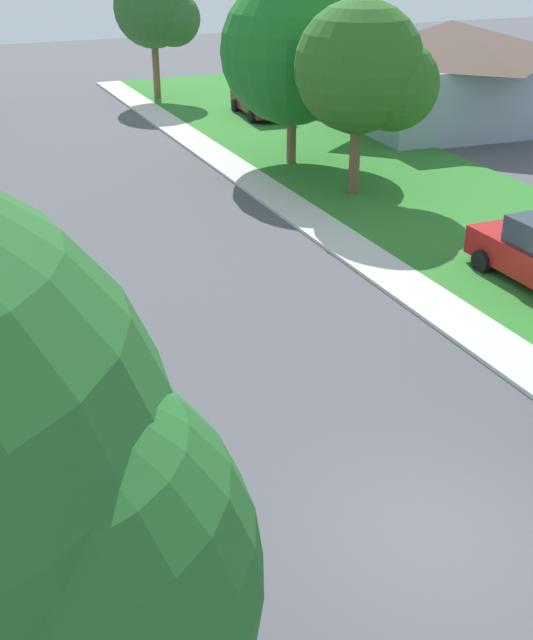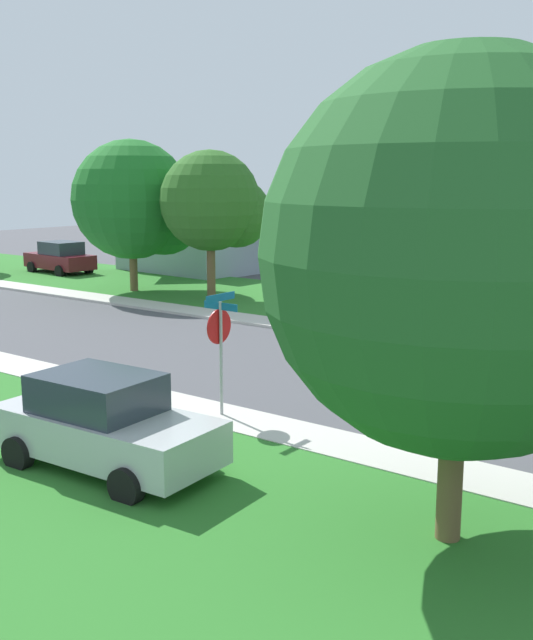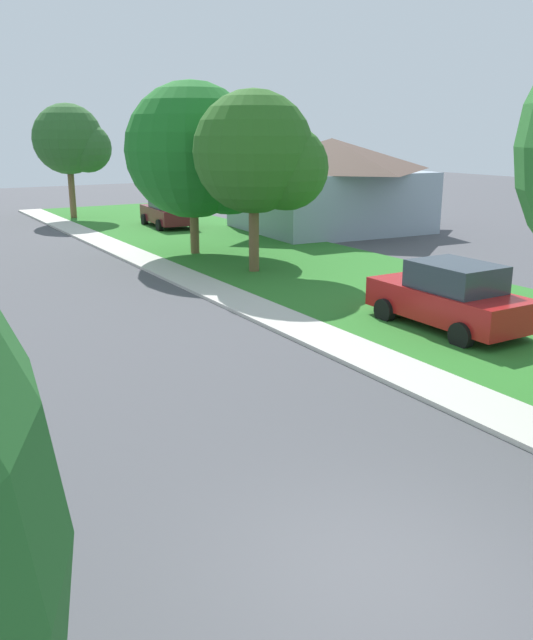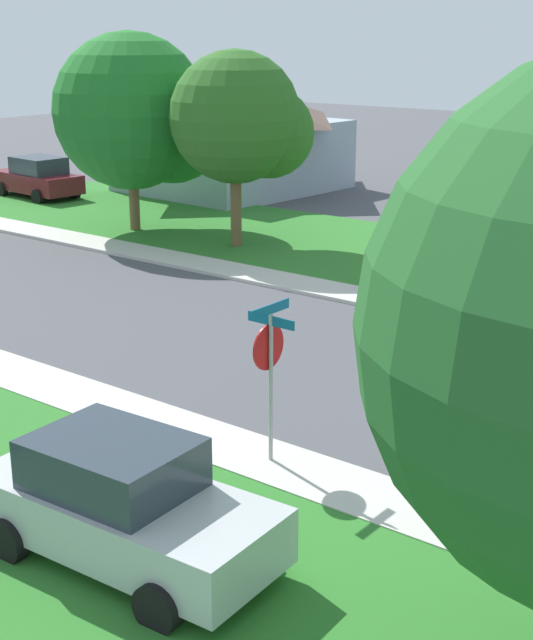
{
  "view_description": "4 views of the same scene",
  "coord_description": "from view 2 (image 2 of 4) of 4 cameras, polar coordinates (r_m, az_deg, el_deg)",
  "views": [
    {
      "loc": [
        -6.07,
        -7.63,
        8.3
      ],
      "look_at": [
        -0.47,
        5.16,
        1.4
      ],
      "focal_mm": 45.01,
      "sensor_mm": 36.0,
      "label": 1
    },
    {
      "loc": [
        -16.87,
        -5.53,
        5.23
      ],
      "look_at": [
        -0.71,
        6.56,
        1.4
      ],
      "focal_mm": 42.68,
      "sensor_mm": 36.0,
      "label": 2
    },
    {
      "loc": [
        -4.48,
        -4.96,
        4.86
      ],
      "look_at": [
        1.85,
        5.59,
        1.4
      ],
      "focal_mm": 37.45,
      "sensor_mm": 36.0,
      "label": 3
    },
    {
      "loc": [
        -15.74,
        -3.7,
        6.9
      ],
      "look_at": [
        -1.92,
        7.05,
        1.4
      ],
      "focal_mm": 52.26,
      "sensor_mm": 36.0,
      "label": 4
    }
  ],
  "objects": [
    {
      "name": "ground_plane",
      "position": [
        18.51,
        17.97,
        -6.21
      ],
      "size": [
        120.0,
        120.0,
        0.0
      ],
      "primitive_type": "plane",
      "color": "#4C4C51"
    },
    {
      "name": "car_silver_near_corner",
      "position": [
        14.03,
        -12.09,
        -7.58
      ],
      "size": [
        2.22,
        4.39,
        1.76
      ],
      "color": "silver",
      "rests_on": "ground"
    },
    {
      "name": "tree_corner_large",
      "position": [
        34.98,
        -9.49,
        8.62
      ],
      "size": [
        5.73,
        5.33,
        6.86
      ],
      "color": "brown",
      "rests_on": "ground"
    },
    {
      "name": "house_right_setback",
      "position": [
        43.59,
        -4.01,
        6.97
      ],
      "size": [
        9.49,
        8.37,
        4.6
      ],
      "color": "#93A3B2",
      "rests_on": "ground"
    },
    {
      "name": "stop_sign_far_corner",
      "position": [
        16.36,
        -3.51,
        -1.07
      ],
      "size": [
        0.92,
        0.92,
        2.77
      ],
      "color": "#9E9EA3",
      "rests_on": "ground"
    },
    {
      "name": "tree_sidewalk_near",
      "position": [
        32.07,
        -3.74,
        8.67
      ],
      "size": [
        4.49,
        4.18,
        6.31
      ],
      "color": "brown",
      "rests_on": "ground"
    },
    {
      "name": "lawn_east",
      "position": [
        32.0,
        3.05,
        1.4
      ],
      "size": [
        8.0,
        56.0,
        0.08
      ],
      "primitive_type": "cube",
      "color": "#2D7528",
      "rests_on": "ground"
    },
    {
      "name": "tree_across_right",
      "position": [
        10.84,
        16.0,
        3.88
      ],
      "size": [
        5.94,
        5.52,
        6.95
      ],
      "color": "brown",
      "rests_on": "ground"
    },
    {
      "name": "car_red_driveway_right",
      "position": [
        27.96,
        10.46,
        1.6
      ],
      "size": [
        2.06,
        4.31,
        1.76
      ],
      "color": "red",
      "rests_on": "ground"
    },
    {
      "name": "sidewalk_west",
      "position": [
        21.96,
        -17.92,
        -3.43
      ],
      "size": [
        1.4,
        56.0,
        0.1
      ],
      "primitive_type": "cube",
      "color": "beige",
      "rests_on": "ground"
    },
    {
      "name": "car_maroon_across_road",
      "position": [
        42.76,
        -15.22,
        4.52
      ],
      "size": [
        2.3,
        4.43,
        1.76
      ],
      "color": "maroon",
      "rests_on": "ground"
    },
    {
      "name": "sidewalk_east",
      "position": [
        28.27,
        -2.26,
        0.18
      ],
      "size": [
        1.4,
        56.0,
        0.1
      ],
      "primitive_type": "cube",
      "color": "beige",
      "rests_on": "ground"
    }
  ]
}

